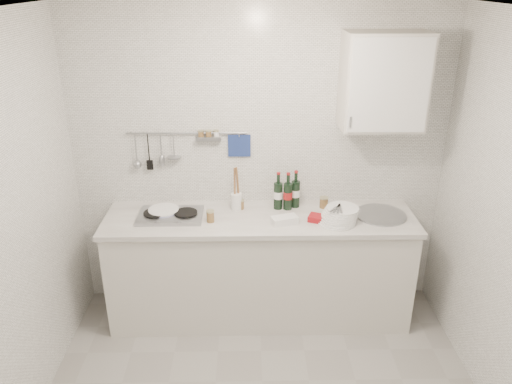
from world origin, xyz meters
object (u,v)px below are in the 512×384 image
plate_stack_hob (162,212)px  plate_stack_sink (339,215)px  wine_bottles (287,190)px  utensil_crock (236,199)px  wall_cabinet (384,81)px

plate_stack_hob → plate_stack_sink: 1.38m
plate_stack_hob → plate_stack_sink: plate_stack_sink is taller
wine_bottles → utensil_crock: utensil_crock is taller
plate_stack_hob → wall_cabinet: bearing=2.7°
wall_cabinet → plate_stack_hob: size_ratio=2.62×
wall_cabinet → plate_stack_hob: wall_cabinet is taller
wall_cabinet → plate_stack_sink: wall_cabinet is taller
wall_cabinet → wine_bottles: size_ratio=2.26×
plate_stack_hob → wine_bottles: 1.01m
plate_stack_hob → plate_stack_sink: bearing=-6.0°
wall_cabinet → plate_stack_hob: 1.95m
plate_stack_sink → wine_bottles: wine_bottles is taller
plate_stack_hob → wine_bottles: wine_bottles is taller
wall_cabinet → utensil_crock: (-1.09, 0.02, -0.94)m
utensil_crock → wall_cabinet: bearing=-1.2°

